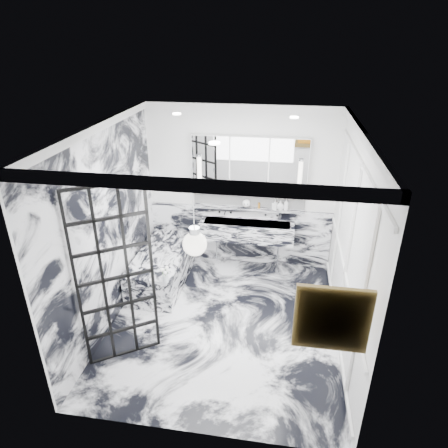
% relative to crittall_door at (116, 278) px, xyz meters
% --- Properties ---
extents(floor, '(3.60, 3.60, 0.00)m').
position_rel_crittall_door_xyz_m(floor, '(1.17, 0.81, -1.17)').
color(floor, white).
rests_on(floor, ground).
extents(ceiling, '(3.60, 3.60, 0.00)m').
position_rel_crittall_door_xyz_m(ceiling, '(1.17, 0.81, 1.63)').
color(ceiling, white).
rests_on(ceiling, wall_back).
extents(wall_back, '(3.60, 0.00, 3.60)m').
position_rel_crittall_door_xyz_m(wall_back, '(1.17, 2.61, 0.23)').
color(wall_back, white).
rests_on(wall_back, floor).
extents(wall_front, '(3.60, 0.00, 3.60)m').
position_rel_crittall_door_xyz_m(wall_front, '(1.17, -0.99, 0.23)').
color(wall_front, white).
rests_on(wall_front, floor).
extents(wall_left, '(0.00, 3.60, 3.60)m').
position_rel_crittall_door_xyz_m(wall_left, '(-0.43, 0.81, 0.23)').
color(wall_left, white).
rests_on(wall_left, floor).
extents(wall_right, '(0.00, 3.60, 3.60)m').
position_rel_crittall_door_xyz_m(wall_right, '(2.77, 0.81, 0.23)').
color(wall_right, white).
rests_on(wall_right, floor).
extents(marble_clad_back, '(3.18, 0.05, 1.05)m').
position_rel_crittall_door_xyz_m(marble_clad_back, '(1.17, 2.59, -0.64)').
color(marble_clad_back, white).
rests_on(marble_clad_back, floor).
extents(marble_clad_left, '(0.02, 3.56, 2.68)m').
position_rel_crittall_door_xyz_m(marble_clad_left, '(-0.41, 0.81, 0.17)').
color(marble_clad_left, white).
rests_on(marble_clad_left, floor).
extents(panel_molding, '(0.03, 3.40, 2.30)m').
position_rel_crittall_door_xyz_m(panel_molding, '(2.75, 0.81, 0.13)').
color(panel_molding, white).
rests_on(panel_molding, floor).
extents(soap_bottle_a, '(0.08, 0.08, 0.20)m').
position_rel_crittall_door_xyz_m(soap_bottle_a, '(1.96, 2.52, 0.02)').
color(soap_bottle_a, '#8C5919').
rests_on(soap_bottle_a, ledge).
extents(soap_bottle_b, '(0.11, 0.11, 0.18)m').
position_rel_crittall_door_xyz_m(soap_bottle_b, '(1.77, 2.52, 0.01)').
color(soap_bottle_b, '#4C4C51').
rests_on(soap_bottle_b, ledge).
extents(soap_bottle_c, '(0.14, 0.14, 0.16)m').
position_rel_crittall_door_xyz_m(soap_bottle_c, '(1.86, 2.52, 0.00)').
color(soap_bottle_c, silver).
rests_on(soap_bottle_c, ledge).
extents(face_pot, '(0.14, 0.14, 0.14)m').
position_rel_crittall_door_xyz_m(face_pot, '(1.29, 2.52, -0.00)').
color(face_pot, white).
rests_on(face_pot, ledge).
extents(amber_bottle, '(0.04, 0.04, 0.10)m').
position_rel_crittall_door_xyz_m(amber_bottle, '(1.50, 2.52, -0.03)').
color(amber_bottle, '#8C5919').
rests_on(amber_bottle, ledge).
extents(flower_vase, '(0.09, 0.09, 0.12)m').
position_rel_crittall_door_xyz_m(flower_vase, '(0.31, 0.89, -0.56)').
color(flower_vase, silver).
rests_on(flower_vase, bathtub).
extents(crittall_door, '(0.76, 0.51, 2.34)m').
position_rel_crittall_door_xyz_m(crittall_door, '(0.00, 0.00, 0.00)').
color(crittall_door, black).
rests_on(crittall_door, floor).
extents(artwork, '(0.53, 0.05, 0.53)m').
position_rel_crittall_door_xyz_m(artwork, '(2.37, -0.95, 0.45)').
color(artwork, orange).
rests_on(artwork, wall_front).
extents(pendant_light, '(0.23, 0.23, 0.23)m').
position_rel_crittall_door_xyz_m(pendant_light, '(1.11, -0.54, 0.85)').
color(pendant_light, white).
rests_on(pendant_light, ceiling).
extents(trough_sink, '(1.60, 0.45, 0.30)m').
position_rel_crittall_door_xyz_m(trough_sink, '(1.32, 2.37, -0.44)').
color(trough_sink, silver).
rests_on(trough_sink, wall_back).
extents(ledge, '(1.90, 0.14, 0.04)m').
position_rel_crittall_door_xyz_m(ledge, '(1.32, 2.53, -0.10)').
color(ledge, silver).
rests_on(ledge, wall_back).
extents(subway_tile, '(1.90, 0.03, 0.23)m').
position_rel_crittall_door_xyz_m(subway_tile, '(1.32, 2.59, 0.04)').
color(subway_tile, white).
rests_on(subway_tile, wall_back).
extents(mirror_cabinet, '(1.90, 0.16, 1.00)m').
position_rel_crittall_door_xyz_m(mirror_cabinet, '(1.32, 2.54, 0.65)').
color(mirror_cabinet, white).
rests_on(mirror_cabinet, wall_back).
extents(sconce_left, '(0.07, 0.07, 0.40)m').
position_rel_crittall_door_xyz_m(sconce_left, '(0.50, 2.44, 0.61)').
color(sconce_left, white).
rests_on(sconce_left, mirror_cabinet).
extents(sconce_right, '(0.07, 0.07, 0.40)m').
position_rel_crittall_door_xyz_m(sconce_right, '(2.14, 2.44, 0.61)').
color(sconce_right, white).
rests_on(sconce_right, mirror_cabinet).
extents(bathtub, '(0.75, 1.65, 0.55)m').
position_rel_crittall_door_xyz_m(bathtub, '(-0.00, 1.71, -0.89)').
color(bathtub, silver).
rests_on(bathtub, floor).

